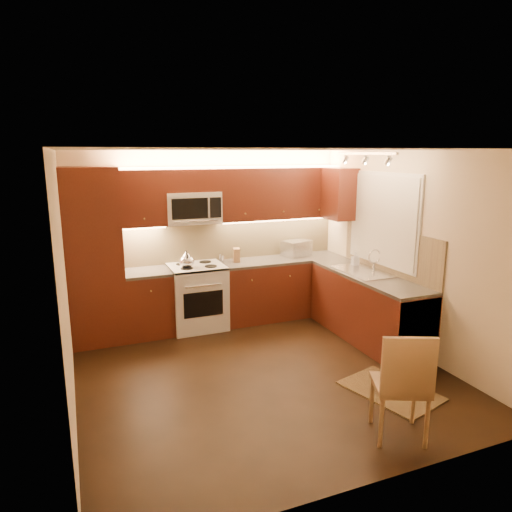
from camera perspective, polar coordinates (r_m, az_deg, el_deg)
name	(u,v)px	position (r m, az deg, el deg)	size (l,w,h in m)	color
floor	(262,373)	(5.52, 0.72, -14.09)	(4.00, 4.00, 0.01)	black
ceiling	(263,150)	(4.93, 0.80, 12.85)	(4.00, 4.00, 0.01)	beige
wall_back	(210,237)	(6.93, -5.66, 2.32)	(4.00, 0.01, 2.50)	beige
wall_front	(372,331)	(3.41, 14.03, -8.87)	(4.00, 0.01, 2.50)	beige
wall_left	(64,287)	(4.71, -22.34, -3.48)	(0.01, 4.00, 2.50)	beige
wall_right	(410,253)	(6.12, 18.29, 0.37)	(0.01, 4.00, 2.50)	beige
pantry	(94,257)	(6.39, -19.18, -0.11)	(0.70, 0.60, 2.30)	#4C1A10
base_cab_back_left	(148,304)	(6.64, -13.02, -5.72)	(0.62, 0.60, 0.86)	#4C1A10
counter_back_left	(147,272)	(6.51, -13.22, -1.96)	(0.62, 0.60, 0.04)	#34302F
base_cab_back_right	(282,288)	(7.20, 3.14, -3.95)	(1.92, 0.60, 0.86)	#4C1A10
counter_back_right	(282,260)	(7.09, 3.19, -0.46)	(1.92, 0.60, 0.04)	#34302F
base_cab_right	(368,309)	(6.46, 13.45, -6.26)	(0.60, 2.00, 0.86)	#4C1A10
counter_right	(369,276)	(6.33, 13.66, -2.40)	(0.60, 2.00, 0.04)	#34302F
dishwasher	(402,326)	(5.94, 17.38, -8.19)	(0.58, 0.60, 0.84)	silver
backsplash_back	(232,239)	(7.03, -2.89, 2.10)	(3.30, 0.02, 0.60)	tan
backsplash_right	(389,251)	(6.43, 15.91, 0.63)	(0.02, 2.00, 0.60)	tan
upper_cab_back_left	(141,198)	(6.47, -13.83, 6.88)	(0.62, 0.35, 0.75)	#4C1A10
upper_cab_back_right	(279,193)	(7.05, 2.85, 7.66)	(1.92, 0.35, 0.75)	#4C1A10
upper_cab_bridge	(191,180)	(6.58, -7.92, 9.13)	(0.76, 0.35, 0.31)	#4C1A10
upper_cab_right_corner	(340,194)	(7.05, 10.17, 7.48)	(0.35, 0.50, 0.75)	#4C1A10
stove	(197,297)	(6.74, -7.18, -4.95)	(0.76, 0.65, 0.92)	silver
microwave	(192,208)	(6.60, -7.79, 5.88)	(0.76, 0.38, 0.44)	silver
window_frame	(383,219)	(6.47, 15.28, 4.35)	(0.03, 1.44, 1.24)	silver
window_blinds	(382,219)	(6.46, 15.14, 4.34)	(0.02, 1.36, 1.16)	silver
sink	(363,267)	(6.42, 12.93, -1.27)	(0.52, 0.86, 0.15)	silver
faucet	(374,260)	(6.51, 14.26, -0.48)	(0.20, 0.04, 0.30)	silver
track_light_bar	(366,153)	(6.04, 13.26, 12.09)	(0.04, 1.20, 0.03)	silver
kettle	(186,259)	(6.47, -8.48, -0.38)	(0.21, 0.21, 0.24)	silver
toaster_oven	(296,248)	(7.25, 4.94, 0.95)	(0.40, 0.30, 0.24)	silver
knife_block	(237,255)	(6.85, -2.39, 0.13)	(0.09, 0.15, 0.20)	#A26D49
spice_jar_a	(220,257)	(6.97, -4.36, -0.13)	(0.04, 0.04, 0.09)	silver
spice_jar_b	(239,256)	(7.06, -2.13, 0.02)	(0.04, 0.04, 0.08)	brown
spice_jar_c	(223,259)	(6.85, -4.02, -0.34)	(0.04, 0.04, 0.10)	silver
spice_jar_d	(238,256)	(7.04, -2.17, 0.06)	(0.05, 0.05, 0.10)	#AC7F33
soap_bottle	(355,259)	(6.74, 12.01, -0.36)	(0.09, 0.09, 0.20)	silver
rug	(390,391)	(5.33, 16.09, -15.52)	(0.64, 0.97, 0.01)	black
dining_chair	(400,383)	(4.41, 17.18, -14.56)	(0.45, 0.45, 1.01)	#A26D49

